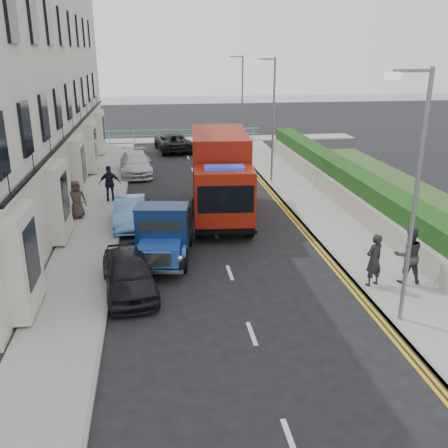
% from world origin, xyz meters
% --- Properties ---
extents(ground, '(120.00, 120.00, 0.00)m').
position_xyz_m(ground, '(0.00, 0.00, 0.00)').
color(ground, black).
rests_on(ground, ground).
extents(pavement_west, '(2.40, 38.00, 0.12)m').
position_xyz_m(pavement_west, '(-5.20, 9.00, 0.06)').
color(pavement_west, gray).
rests_on(pavement_west, ground).
extents(pavement_east, '(2.60, 38.00, 0.12)m').
position_xyz_m(pavement_east, '(5.30, 9.00, 0.06)').
color(pavement_east, gray).
rests_on(pavement_east, ground).
extents(promenade, '(30.00, 2.50, 0.12)m').
position_xyz_m(promenade, '(0.00, 29.00, 0.06)').
color(promenade, gray).
rests_on(promenade, ground).
extents(sea_plane, '(120.00, 120.00, 0.00)m').
position_xyz_m(sea_plane, '(0.00, 60.00, 0.00)').
color(sea_plane, '#4F5B6C').
rests_on(sea_plane, ground).
extents(terrace_west, '(6.31, 30.20, 14.25)m').
position_xyz_m(terrace_west, '(-9.47, 13.00, 7.17)').
color(terrace_west, beige).
rests_on(terrace_west, ground).
extents(garden_east, '(1.45, 28.00, 1.75)m').
position_xyz_m(garden_east, '(7.21, 9.00, 0.90)').
color(garden_east, '#B2AD9E').
rests_on(garden_east, ground).
extents(seafront_railing, '(13.00, 0.08, 1.11)m').
position_xyz_m(seafront_railing, '(0.00, 28.20, 0.58)').
color(seafront_railing, '#59B2A5').
rests_on(seafront_railing, ground).
extents(lamp_near, '(1.23, 0.18, 7.00)m').
position_xyz_m(lamp_near, '(4.18, -2.00, 4.00)').
color(lamp_near, slate).
rests_on(lamp_near, ground).
extents(lamp_mid, '(1.23, 0.18, 7.00)m').
position_xyz_m(lamp_mid, '(4.18, 14.00, 4.00)').
color(lamp_mid, slate).
rests_on(lamp_mid, ground).
extents(lamp_far, '(1.23, 0.18, 7.00)m').
position_xyz_m(lamp_far, '(4.18, 24.00, 4.00)').
color(lamp_far, slate).
rests_on(lamp_far, ground).
extents(bedford_lorry, '(2.43, 4.81, 2.19)m').
position_xyz_m(bedford_lorry, '(-2.24, 3.21, 1.01)').
color(bedford_lorry, black).
rests_on(bedford_lorry, ground).
extents(red_lorry, '(3.03, 7.42, 3.80)m').
position_xyz_m(red_lorry, '(0.54, 8.43, 2.02)').
color(red_lorry, black).
rests_on(red_lorry, ground).
extents(parked_car_front, '(2.08, 4.09, 1.33)m').
position_xyz_m(parked_car_front, '(-3.41, 1.04, 0.67)').
color(parked_car_front, black).
rests_on(parked_car_front, ground).
extents(parked_car_mid, '(1.31, 3.75, 1.24)m').
position_xyz_m(parked_car_mid, '(-3.60, 7.54, 0.62)').
color(parked_car_mid, '#639BD5').
rests_on(parked_car_mid, ground).
extents(parked_car_rear, '(2.22, 4.79, 1.36)m').
position_xyz_m(parked_car_rear, '(-3.60, 17.27, 0.68)').
color(parked_car_rear, silver).
rests_on(parked_car_rear, ground).
extents(seafront_car_left, '(3.01, 5.29, 1.39)m').
position_xyz_m(seafront_car_left, '(-0.97, 24.62, 0.70)').
color(seafront_car_left, black).
rests_on(seafront_car_left, ground).
extents(seafront_car_right, '(3.29, 5.06, 1.60)m').
position_xyz_m(seafront_car_right, '(3.50, 24.00, 0.80)').
color(seafront_car_right, '#9B9B9F').
rests_on(seafront_car_right, ground).
extents(pedestrian_east_near, '(0.75, 0.62, 1.76)m').
position_xyz_m(pedestrian_east_near, '(4.40, 0.17, 1.00)').
color(pedestrian_east_near, black).
rests_on(pedestrian_east_near, pavement_east).
extents(pedestrian_east_far, '(0.99, 0.81, 1.92)m').
position_xyz_m(pedestrian_east_far, '(5.58, 0.22, 1.08)').
color(pedestrian_east_far, '#322D37').
rests_on(pedestrian_east_far, pavement_east).
extents(pedestrian_west_near, '(1.09, 0.50, 1.81)m').
position_xyz_m(pedestrian_west_near, '(-4.70, 11.15, 1.03)').
color(pedestrian_west_near, black).
rests_on(pedestrian_west_near, pavement_west).
extents(pedestrian_west_far, '(0.94, 0.70, 1.74)m').
position_xyz_m(pedestrian_west_far, '(-6.00, 8.59, 0.99)').
color(pedestrian_west_far, '#3D312C').
rests_on(pedestrian_west_far, pavement_west).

